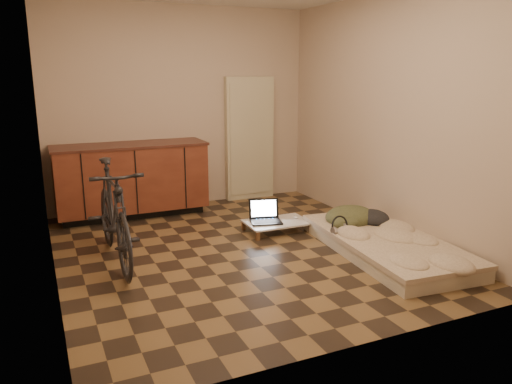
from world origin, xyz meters
name	(u,v)px	position (x,y,z in m)	size (l,w,h in m)	color
room_shell	(239,122)	(0.00, 0.00, 1.30)	(3.50, 4.00, 2.60)	brown
cabinets	(132,179)	(-0.75, 1.70, 0.47)	(1.84, 0.62, 0.91)	black
appliance_panel	(249,139)	(0.95, 1.94, 0.85)	(0.70, 0.10, 1.70)	beige
bicycle	(113,208)	(-1.20, 0.17, 0.53)	(0.48, 1.65, 1.07)	black
futon	(386,245)	(1.30, -0.67, 0.08)	(1.09, 2.02, 0.17)	beige
clothing_pile	(357,210)	(1.34, -0.10, 0.29)	(0.60, 0.50, 0.24)	#3E4327
headphones	(340,225)	(0.97, -0.34, 0.24)	(0.23, 0.21, 0.15)	black
lap_desk	(277,223)	(0.61, 0.39, 0.10)	(0.72, 0.47, 0.12)	brown
laptop	(265,217)	(0.49, 0.45, 0.17)	(0.40, 0.38, 0.23)	black
mouse	(296,217)	(0.87, 0.42, 0.13)	(0.05, 0.09, 0.03)	white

